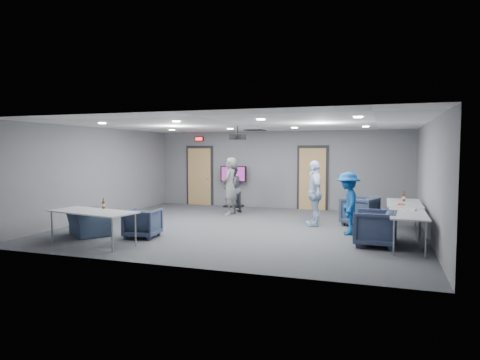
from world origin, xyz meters
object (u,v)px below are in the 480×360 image
(table_right_a, at_px, (404,204))
(chair_right_b, at_px, (374,226))
(person_a, at_px, (230,186))
(chair_front_b, at_px, (88,222))
(chair_right_c, at_px, (375,228))
(chair_right_a, at_px, (359,211))
(chair_front_a, at_px, (143,223))
(tv_stand, at_px, (233,184))
(person_b, at_px, (232,189))
(table_right_b, at_px, (408,215))
(table_front_left, at_px, (93,213))
(bottle_right, at_px, (404,197))
(person_c, at_px, (314,193))
(projector, at_px, (238,137))
(bottle_front, at_px, (103,205))
(person_d, at_px, (348,203))

(table_right_a, bearing_deg, chair_right_b, 153.04)
(person_a, xyz_separation_m, chair_front_b, (-2.08, -4.18, -0.59))
(table_right_a, bearing_deg, chair_right_c, 161.56)
(chair_right_a, height_order, chair_front_a, chair_right_a)
(chair_right_a, distance_m, tv_stand, 5.13)
(person_b, distance_m, table_right_a, 5.39)
(chair_right_a, distance_m, chair_right_b, 1.95)
(chair_right_a, bearing_deg, chair_front_b, -40.16)
(table_right_b, height_order, tv_stand, tv_stand)
(chair_right_c, xyz_separation_m, tv_stand, (-4.94, 4.97, 0.45))
(chair_right_c, height_order, table_front_left, chair_right_c)
(person_b, distance_m, chair_front_b, 5.00)
(chair_right_a, distance_m, bottle_right, 1.22)
(person_b, bearing_deg, chair_front_b, -4.70)
(person_b, bearing_deg, chair_right_c, 70.92)
(person_a, xyz_separation_m, table_right_b, (5.08, -3.14, -0.22))
(chair_right_b, xyz_separation_m, table_right_b, (0.68, -0.57, 0.36))
(chair_right_c, distance_m, bottle_right, 2.38)
(person_c, distance_m, projector, 2.61)
(person_c, height_order, bottle_right, person_c)
(chair_right_a, relative_size, tv_stand, 0.58)
(person_a, bearing_deg, chair_right_a, 79.38)
(bottle_right, bearing_deg, bottle_front, -150.40)
(person_d, xyz_separation_m, bottle_front, (-5.11, -2.54, 0.06))
(person_a, bearing_deg, chair_front_a, -11.31)
(chair_front_a, distance_m, table_right_b, 5.86)
(chair_right_b, height_order, table_front_left, table_front_left)
(person_d, xyz_separation_m, chair_front_a, (-4.49, -1.91, -0.42))
(chair_right_a, distance_m, table_right_b, 2.72)
(chair_right_c, xyz_separation_m, projector, (-3.72, 1.87, 2.02))
(person_b, distance_m, bottle_right, 5.31)
(person_b, xyz_separation_m, table_front_left, (-1.27, -5.33, -0.10))
(chair_front_b, xyz_separation_m, tv_stand, (1.57, 5.97, 0.52))
(person_d, distance_m, chair_right_a, 1.45)
(chair_right_b, distance_m, tv_stand, 6.58)
(bottle_front, bearing_deg, person_a, 73.91)
(person_d, bearing_deg, chair_front_b, -78.41)
(projector, bearing_deg, tv_stand, 119.99)
(table_right_a, bearing_deg, bottle_front, 117.59)
(chair_front_b, xyz_separation_m, bottle_right, (7.17, 3.24, 0.51))
(chair_right_a, xyz_separation_m, table_right_b, (1.10, -2.47, 0.29))
(chair_front_b, relative_size, projector, 2.36)
(table_front_left, bearing_deg, chair_right_a, 49.16)
(person_c, height_order, chair_front_a, person_c)
(person_c, relative_size, table_right_a, 0.91)
(person_c, distance_m, chair_right_b, 2.24)
(chair_right_a, bearing_deg, bottle_front, -33.81)
(person_b, xyz_separation_m, chair_right_a, (4.04, -1.03, -0.40))
(table_front_left, bearing_deg, table_right_a, 40.34)
(person_b, xyz_separation_m, chair_front_a, (-0.65, -4.33, -0.45))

